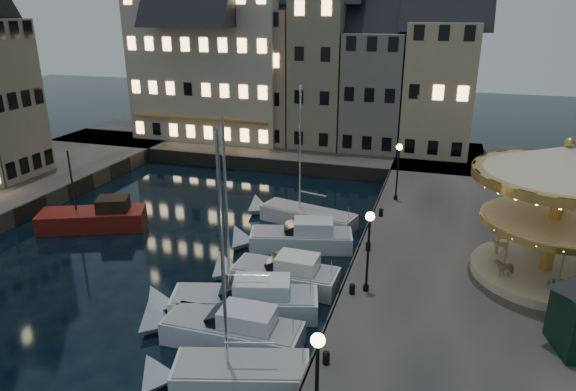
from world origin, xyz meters
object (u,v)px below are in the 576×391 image
(streetlamp_a, at_px, (317,375))
(streetlamp_c, at_px, (398,164))
(carousel, at_px, (561,188))
(bollard_a, at_px, (326,357))
(motorboat_d, at_px, (278,275))
(motorboat_e, at_px, (295,239))
(motorboat_c, at_px, (237,302))
(motorboat_a, at_px, (227,375))
(motorboat_f, at_px, (301,216))
(bollard_c, at_px, (368,246))
(bollard_b, at_px, (352,288))
(red_fishing_boat, at_px, (95,219))
(motorboat_b, at_px, (224,330))
(bollard_d, at_px, (381,212))
(streetlamp_b, at_px, (369,240))

(streetlamp_a, xyz_separation_m, streetlamp_c, (0.00, 23.50, 0.00))
(carousel, bearing_deg, bollard_a, -132.17)
(motorboat_d, height_order, motorboat_e, same)
(motorboat_c, height_order, motorboat_e, motorboat_c)
(motorboat_a, distance_m, motorboat_c, 5.30)
(motorboat_c, distance_m, motorboat_f, 12.15)
(bollard_a, xyz_separation_m, bollard_c, (0.00, 10.50, 0.00))
(motorboat_a, relative_size, motorboat_f, 1.03)
(bollard_b, height_order, bollard_c, same)
(bollard_a, height_order, motorboat_d, motorboat_d)
(bollard_c, height_order, red_fishing_boat, red_fishing_boat)
(motorboat_a, relative_size, motorboat_b, 1.46)
(motorboat_c, bearing_deg, motorboat_f, 90.67)
(bollard_d, distance_m, motorboat_e, 6.31)
(motorboat_d, distance_m, motorboat_e, 4.79)
(motorboat_a, xyz_separation_m, motorboat_b, (-1.33, 2.66, 0.10))
(motorboat_b, bearing_deg, streetlamp_c, 72.10)
(bollard_b, xyz_separation_m, motorboat_e, (-4.89, 6.64, -0.96))
(motorboat_a, bearing_deg, bollard_b, 59.39)
(bollard_d, xyz_separation_m, motorboat_e, (-4.89, -3.86, -0.96))
(motorboat_a, bearing_deg, motorboat_d, 94.20)
(streetlamp_c, xyz_separation_m, bollard_c, (-0.60, -9.00, -2.41))
(motorboat_c, height_order, motorboat_d, motorboat_c)
(motorboat_a, relative_size, motorboat_d, 1.59)
(motorboat_e, bearing_deg, bollard_c, -18.50)
(bollard_b, xyz_separation_m, motorboat_a, (-3.81, -6.44, -1.07))
(motorboat_b, bearing_deg, motorboat_a, -63.35)
(red_fishing_boat, relative_size, carousel, 0.88)
(streetlamp_a, bearing_deg, bollard_c, 92.37)
(bollard_d, height_order, red_fishing_boat, red_fishing_boat)
(streetlamp_a, height_order, red_fishing_boat, red_fishing_boat)
(streetlamp_a, height_order, bollard_a, streetlamp_a)
(streetlamp_c, height_order, bollard_c, streetlamp_c)
(bollard_c, relative_size, motorboat_f, 0.05)
(streetlamp_b, height_order, bollard_d, streetlamp_b)
(bollard_c, distance_m, motorboat_e, 5.25)
(streetlamp_c, distance_m, bollard_b, 14.22)
(motorboat_b, xyz_separation_m, carousel, (14.37, 8.47, 5.52))
(bollard_c, xyz_separation_m, red_fishing_boat, (-19.03, 0.58, -0.91))
(motorboat_c, height_order, red_fishing_boat, motorboat_c)
(streetlamp_c, bearing_deg, motorboat_e, -126.73)
(streetlamp_c, bearing_deg, motorboat_f, -152.35)
(bollard_a, bearing_deg, streetlamp_a, -81.47)
(motorboat_c, relative_size, red_fishing_boat, 1.49)
(streetlamp_b, xyz_separation_m, motorboat_e, (-5.49, 6.14, -3.38))
(motorboat_c, relative_size, motorboat_f, 1.05)
(bollard_a, xyz_separation_m, bollard_d, (0.00, 16.00, 0.00))
(red_fishing_boat, bearing_deg, motorboat_c, -27.35)
(motorboat_d, bearing_deg, bollard_b, -22.98)
(streetlamp_b, distance_m, streetlamp_c, 13.50)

